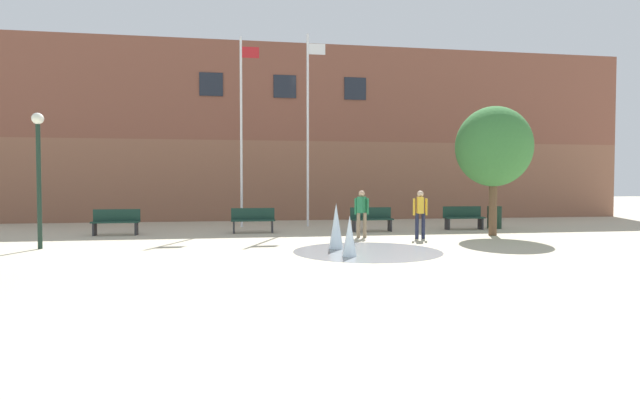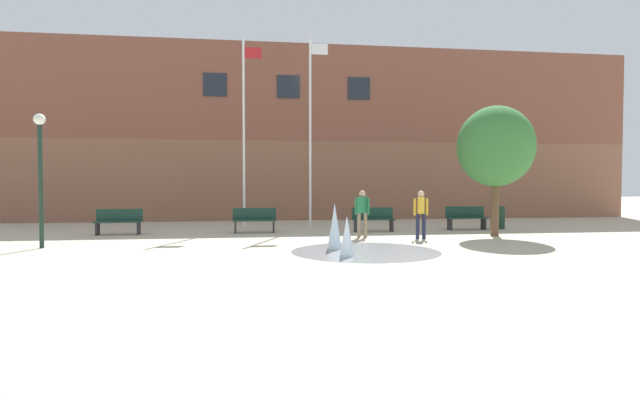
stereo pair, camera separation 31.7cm
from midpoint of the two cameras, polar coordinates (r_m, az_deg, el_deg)
name	(u,v)px [view 2 (the right image)]	position (r m, az deg, el deg)	size (l,w,h in m)	color
ground_plane	(353,285)	(9.18, 4.75, -9.69)	(100.00, 100.00, 0.00)	#BCB299
library_building	(284,137)	(27.55, -3.77, 7.16)	(36.00, 6.05, 8.66)	brown
splash_fountain	(346,236)	(13.45, 3.70, -4.08)	(4.01, 4.01, 1.29)	gray
park_bench_far_left	(119,221)	(19.10, -21.59, -2.27)	(1.60, 0.44, 0.91)	#28282D
park_bench_under_left_flagpole	(255,220)	(18.61, -7.01, -2.26)	(1.60, 0.44, 0.91)	#28282D
park_bench_center	(373,219)	(19.05, 6.57, -2.16)	(1.60, 0.44, 0.91)	#28282D
park_bench_near_trashcan	(466,217)	(20.54, 16.78, -1.93)	(1.60, 0.44, 0.91)	#28282D
teen_by_trashcan	(362,210)	(16.87, 5.38, -1.14)	(0.50, 0.39, 1.59)	#89755B
adult_in_red	(421,211)	(16.75, 11.99, -1.20)	(0.50, 0.38, 1.59)	#1E233D
flagpole_left	(244,127)	(21.13, -8.20, 8.29)	(0.80, 0.10, 7.86)	silver
flagpole_right	(311,125)	(21.32, -0.62, 8.59)	(0.80, 0.10, 8.11)	silver
lamp_post_left_lane	(40,160)	(16.05, -28.85, 4.01)	(0.32, 0.32, 3.80)	#192D23
trash_can	(498,218)	(21.32, 20.05, -1.90)	(0.56, 0.56, 0.90)	#193323
street_tree_near_building	(496,147)	(18.47, 19.90, 5.75)	(2.63, 2.63, 4.51)	brown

